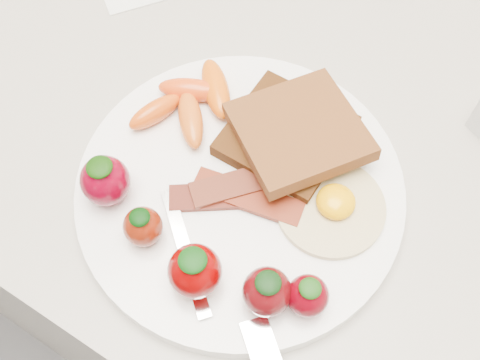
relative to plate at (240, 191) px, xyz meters
The scene contains 9 objects.
counter 0.48m from the plate, 89.35° to the left, with size 2.00×0.60×0.90m, color gray.
plate is the anchor object (origin of this frame).
toast_lower 0.06m from the plate, 80.49° to the left, with size 0.09×0.09×0.01m, color black.
toast_upper 0.07m from the plate, 71.49° to the left, with size 0.10×0.10×0.01m, color #402310.
fried_egg 0.08m from the plate, 16.27° to the left, with size 0.11×0.11×0.02m.
bacon_strips 0.02m from the plate, 59.16° to the right, with size 0.11×0.10×0.01m.
baby_carrots 0.09m from the plate, 150.34° to the left, with size 0.08×0.11×0.02m.
strawberries 0.08m from the plate, 87.77° to the right, with size 0.21×0.06×0.05m.
fork 0.09m from the plate, 67.51° to the right, with size 0.16×0.09×0.00m.
Camera 1 is at (0.12, 1.38, 1.35)m, focal length 45.00 mm.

